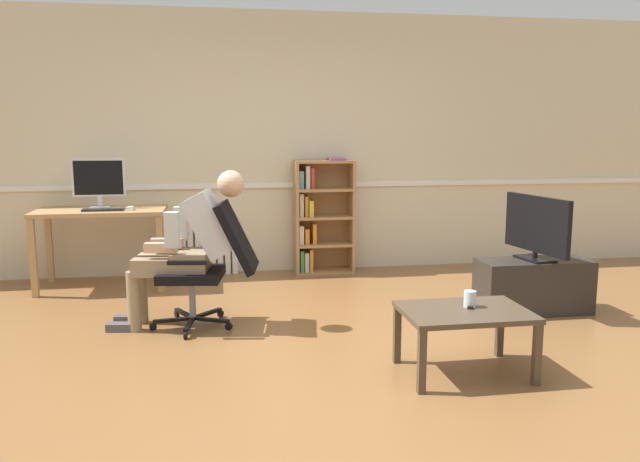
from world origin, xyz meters
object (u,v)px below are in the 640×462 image
at_px(drinking_glass, 470,299).
at_px(bookshelf, 319,217).
at_px(keyboard, 103,210).
at_px(coffee_table, 465,318).
at_px(computer_mouse, 130,208).
at_px(computer_desk, 101,220).
at_px(person_seated, 188,244).
at_px(radiator, 202,247).
at_px(tv_stand, 533,286).
at_px(tv_screen, 537,227).
at_px(office_chair, 212,260).
at_px(imac_monitor, 99,180).
at_px(spare_remote, 470,305).

bearing_deg(drinking_glass, bookshelf, 99.15).
height_order(keyboard, coffee_table, keyboard).
xyz_separation_m(computer_mouse, coffee_table, (2.27, -2.53, -0.42)).
height_order(computer_desk, person_seated, person_seated).
xyz_separation_m(keyboard, radiator, (0.87, 0.53, -0.48)).
relative_size(person_seated, tv_stand, 1.31).
bearing_deg(person_seated, keyboard, -138.64).
distance_m(tv_stand, tv_screen, 0.50).
relative_size(computer_mouse, tv_stand, 0.11).
relative_size(office_chair, tv_screen, 1.23).
relative_size(computer_desk, tv_screen, 1.51).
xyz_separation_m(imac_monitor, person_seated, (0.88, -1.48, -0.38)).
bearing_deg(computer_desk, imac_monitor, 103.41).
bearing_deg(computer_mouse, keyboard, -175.22).
xyz_separation_m(person_seated, tv_screen, (2.79, -0.07, 0.07)).
bearing_deg(spare_remote, drinking_glass, -107.08).
bearing_deg(bookshelf, tv_stand, -49.57).
distance_m(computer_mouse, coffee_table, 3.42).
xyz_separation_m(computer_desk, computer_mouse, (0.28, -0.12, 0.13)).
distance_m(computer_desk, radiator, 1.06).
distance_m(bookshelf, coffee_table, 2.98).
relative_size(bookshelf, radiator, 1.64).
distance_m(computer_desk, keyboard, 0.19).
xyz_separation_m(person_seated, tv_stand, (2.78, -0.07, -0.43)).
relative_size(computer_desk, imac_monitor, 2.45).
height_order(tv_stand, tv_screen, tv_screen).
distance_m(office_chair, drinking_glass, 1.96).
relative_size(computer_mouse, drinking_glass, 0.99).
distance_m(tv_stand, coffee_table, 1.61).
bearing_deg(office_chair, tv_stand, 97.73).
bearing_deg(computer_desk, keyboard, -72.02).
relative_size(imac_monitor, drinking_glass, 4.80).
relative_size(office_chair, person_seated, 0.81).
bearing_deg(computer_mouse, office_chair, -60.31).
bearing_deg(coffee_table, keyboard, 135.04).
height_order(keyboard, spare_remote, keyboard).
height_order(imac_monitor, drinking_glass, imac_monitor).
bearing_deg(bookshelf, spare_remote, -80.66).
bearing_deg(office_chair, bookshelf, 155.77).
distance_m(tv_screen, coffee_table, 1.64).
height_order(bookshelf, radiator, bookshelf).
bearing_deg(office_chair, computer_desk, -135.60).
height_order(bookshelf, office_chair, bookshelf).
xyz_separation_m(office_chair, tv_stand, (2.61, -0.04, -0.30)).
distance_m(person_seated, spare_remote, 2.13).
relative_size(computer_mouse, spare_remote, 0.67).
relative_size(bookshelf, person_seated, 1.01).
bearing_deg(office_chair, drinking_glass, 62.13).
bearing_deg(spare_remote, office_chair, 166.10).
xyz_separation_m(imac_monitor, radiator, (0.94, 0.31, -0.74)).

